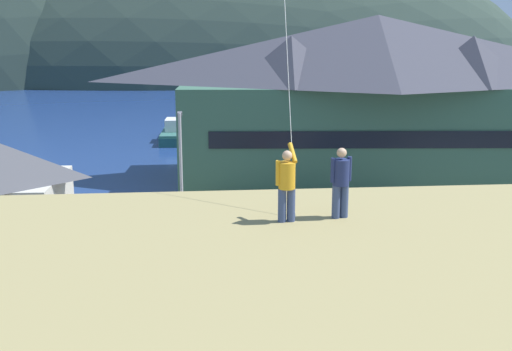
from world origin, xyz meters
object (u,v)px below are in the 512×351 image
at_px(moored_boat_outer_mooring, 253,136).
at_px(parked_car_mid_row_near, 233,242).
at_px(wharf_dock, 214,143).
at_px(parked_car_front_row_red, 282,302).
at_px(parked_car_front_row_silver, 393,243).
at_px(parking_light_pole, 181,165).
at_px(moored_boat_wharfside, 176,133).
at_px(person_kite_flyer, 287,183).
at_px(harbor_lodge, 375,95).
at_px(parked_car_corner_spot, 12,291).
at_px(storage_shed_waterside, 224,147).
at_px(person_companion, 341,181).

height_order(moored_boat_outer_mooring, parked_car_mid_row_near, moored_boat_outer_mooring).
height_order(wharf_dock, parked_car_front_row_red, parked_car_front_row_red).
distance_m(wharf_dock, parked_car_front_row_red, 35.34).
xyz_separation_m(parked_car_front_row_silver, parking_light_pole, (-10.04, 4.98, 2.83)).
height_order(moored_boat_wharfside, parked_car_mid_row_near, moored_boat_wharfside).
xyz_separation_m(parked_car_front_row_red, person_kite_flyer, (-0.87, -7.20, 6.46)).
distance_m(harbor_lodge, parked_car_front_row_red, 24.44).
xyz_separation_m(harbor_lodge, parked_car_mid_row_near, (-10.78, -15.37, -5.09)).
relative_size(wharf_dock, moored_boat_outer_mooring, 1.75).
bearing_deg(parked_car_corner_spot, parking_light_pole, 55.09).
height_order(parked_car_mid_row_near, person_kite_flyer, person_kite_flyer).
height_order(moored_boat_outer_mooring, parked_car_front_row_red, moored_boat_outer_mooring).
xyz_separation_m(storage_shed_waterside, parked_car_front_row_silver, (7.35, -18.35, -1.07)).
xyz_separation_m(wharf_dock, parked_car_mid_row_near, (0.32, -28.63, 0.71)).
distance_m(harbor_lodge, person_kite_flyer, 30.96).
bearing_deg(person_kite_flyer, parked_car_mid_row_near, 92.59).
xyz_separation_m(storage_shed_waterside, parked_car_front_row_red, (1.32, -24.33, -1.07)).
bearing_deg(harbor_lodge, parked_car_corner_spot, -134.27).
distance_m(storage_shed_waterside, moored_boat_outer_mooring, 12.50).
bearing_deg(moored_boat_wharfside, parked_car_front_row_red, -82.02).
bearing_deg(storage_shed_waterside, parking_light_pole, -101.37).
height_order(wharf_dock, parked_car_front_row_silver, parked_car_front_row_silver).
bearing_deg(moored_boat_wharfside, parked_car_mid_row_near, -83.01).
relative_size(storage_shed_waterside, moored_boat_wharfside, 0.73).
xyz_separation_m(harbor_lodge, parked_car_front_row_red, (-9.29, -22.02, -5.09)).
distance_m(parked_car_corner_spot, parked_car_front_row_red, 10.51).
bearing_deg(moored_boat_outer_mooring, harbor_lodge, -62.50).
relative_size(harbor_lodge, moored_boat_wharfside, 3.71).
distance_m(moored_boat_outer_mooring, parking_light_pole, 26.24).
bearing_deg(harbor_lodge, storage_shed_waterside, 167.73).
bearing_deg(person_kite_flyer, parked_car_front_row_silver, 62.39).
bearing_deg(storage_shed_waterside, parked_car_corner_spot, -111.89).
bearing_deg(parked_car_front_row_red, person_companion, -86.09).
xyz_separation_m(harbor_lodge, moored_boat_wharfside, (-14.72, 16.70, -5.44)).
xyz_separation_m(parked_car_mid_row_near, parked_car_corner_spot, (-8.84, -4.76, 0.00)).
bearing_deg(moored_boat_outer_mooring, parked_car_mid_row_near, -96.40).
height_order(moored_boat_wharfside, parked_car_corner_spot, moored_boat_wharfside).
relative_size(harbor_lodge, parked_car_corner_spot, 6.84).
relative_size(parking_light_pole, person_kite_flyer, 3.51).
relative_size(harbor_lodge, person_kite_flyer, 15.77).
height_order(parked_car_front_row_silver, person_kite_flyer, person_kite_flyer).
distance_m(storage_shed_waterside, parked_car_front_row_silver, 19.80).
height_order(harbor_lodge, parked_car_front_row_red, harbor_lodge).
bearing_deg(moored_boat_wharfside, storage_shed_waterside, -74.09).
xyz_separation_m(person_kite_flyer, person_companion, (1.35, 0.19, -0.02)).
bearing_deg(parked_car_front_row_silver, parked_car_mid_row_near, 174.84).
bearing_deg(person_kite_flyer, parked_car_corner_spot, 136.16).
relative_size(parked_car_corner_spot, person_kite_flyer, 2.30).
distance_m(wharf_dock, person_companion, 42.95).
relative_size(harbor_lodge, storage_shed_waterside, 5.07).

